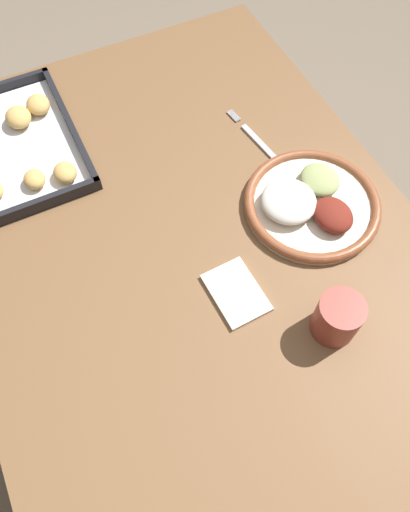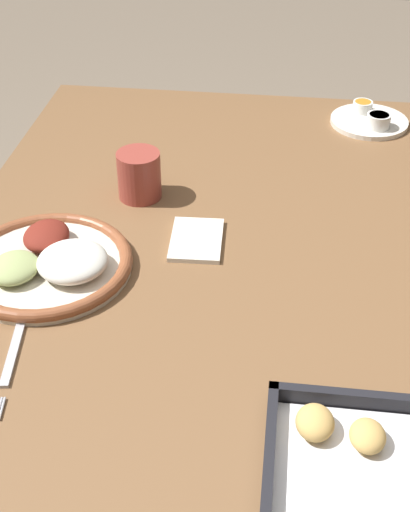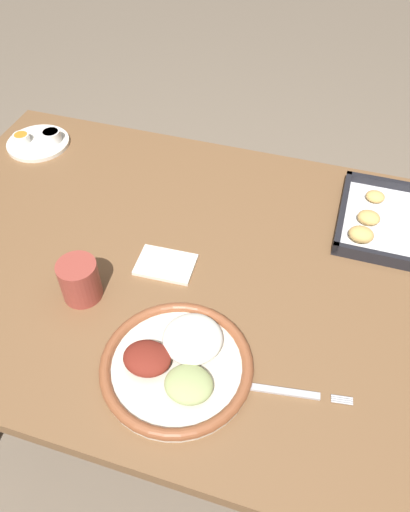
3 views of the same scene
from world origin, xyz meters
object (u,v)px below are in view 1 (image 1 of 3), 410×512
at_px(baking_tray, 19,145).
at_px(napkin, 236,293).
at_px(drinking_cup, 337,318).
at_px(dinner_plate, 311,203).
at_px(fork, 261,144).

height_order(baking_tray, napkin, baking_tray).
bearing_deg(drinking_cup, dinner_plate, -22.80).
bearing_deg(drinking_cup, fork, -12.22).
height_order(baking_tray, drinking_cup, drinking_cup).
relative_size(dinner_plate, baking_tray, 0.74).
xyz_separation_m(drinking_cup, napkin, (0.13, 0.12, -0.04)).
bearing_deg(napkin, fork, -35.99).
height_order(dinner_plate, baking_tray, dinner_plate).
height_order(dinner_plate, fork, dinner_plate).
distance_m(dinner_plate, drinking_cup, 0.25).
relative_size(drinking_cup, napkin, 0.70).
bearing_deg(napkin, drinking_cup, -137.26).
bearing_deg(dinner_plate, napkin, 115.52).
xyz_separation_m(dinner_plate, fork, (0.18, 0.01, -0.01)).
height_order(dinner_plate, napkin, dinner_plate).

